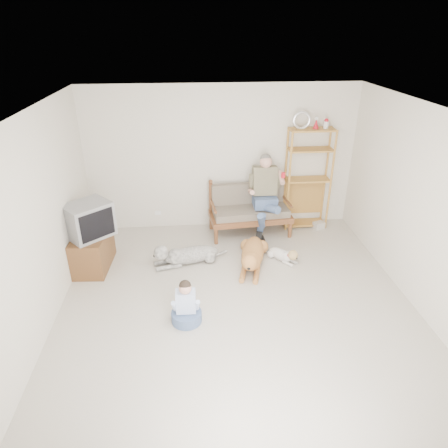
{
  "coord_description": "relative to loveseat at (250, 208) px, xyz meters",
  "views": [
    {
      "loc": [
        -0.59,
        -4.4,
        3.59
      ],
      "look_at": [
        -0.11,
        1.0,
        0.87
      ],
      "focal_mm": 32.0,
      "sensor_mm": 36.0,
      "label": 1
    }
  ],
  "objects": [
    {
      "name": "man",
      "position": [
        0.24,
        -0.21,
        0.22
      ],
      "size": [
        0.58,
        0.83,
        1.35
      ],
      "color": "#486084",
      "rests_on": "loveseat"
    },
    {
      "name": "child",
      "position": [
        -1.22,
        -2.51,
        -0.25
      ],
      "size": [
        0.41,
        0.41,
        0.65
      ],
      "rotation": [
        0.0,
        0.0,
        -0.02
      ],
      "color": "#486084",
      "rests_on": "ground"
    },
    {
      "name": "ceiling",
      "position": [
        -0.5,
        -2.38,
        2.21
      ],
      "size": [
        5.5,
        5.5,
        0.0
      ],
      "primitive_type": "plane",
      "rotation": [
        3.14,
        0.0,
        0.0
      ],
      "color": "silver",
      "rests_on": "ground"
    },
    {
      "name": "tv_stand",
      "position": [
        -2.73,
        -1.01,
        -0.19
      ],
      "size": [
        0.56,
        0.93,
        0.6
      ],
      "rotation": [
        0.0,
        0.0,
        -0.06
      ],
      "color": "brown",
      "rests_on": "ground"
    },
    {
      "name": "wall_right",
      "position": [
        2.0,
        -2.38,
        0.86
      ],
      "size": [
        0.0,
        5.5,
        5.5
      ],
      "primitive_type": "plane",
      "rotation": [
        1.57,
        0.0,
        -1.57
      ],
      "color": "beige",
      "rests_on": "ground"
    },
    {
      "name": "wall_left",
      "position": [
        -3.0,
        -2.38,
        0.86
      ],
      "size": [
        0.0,
        5.5,
        5.5
      ],
      "primitive_type": "plane",
      "rotation": [
        1.57,
        0.0,
        1.57
      ],
      "color": "beige",
      "rests_on": "ground"
    },
    {
      "name": "wall_outlet",
      "position": [
        -1.75,
        0.35,
        -0.19
      ],
      "size": [
        0.12,
        0.02,
        0.08
      ],
      "primitive_type": "cube",
      "color": "white",
      "rests_on": "ground"
    },
    {
      "name": "wall_front",
      "position": [
        -0.5,
        -5.13,
        0.86
      ],
      "size": [
        5.0,
        0.0,
        5.0
      ],
      "primitive_type": "plane",
      "rotation": [
        -1.57,
        0.0,
        0.0
      ],
      "color": "beige",
      "rests_on": "ground"
    },
    {
      "name": "golden_retriever",
      "position": [
        -0.13,
        -1.2,
        -0.3
      ],
      "size": [
        0.6,
        1.45,
        0.45
      ],
      "rotation": [
        0.0,
        0.0,
        -0.25
      ],
      "color": "#A46B39",
      "rests_on": "ground"
    },
    {
      "name": "crt_tv",
      "position": [
        -2.7,
        -1.06,
        0.39
      ],
      "size": [
        0.84,
        0.83,
        0.55
      ],
      "rotation": [
        0.0,
        0.0,
        -0.85
      ],
      "color": "gray",
      "rests_on": "tv_stand"
    },
    {
      "name": "book_stack",
      "position": [
        1.38,
        0.01,
        -0.42
      ],
      "size": [
        0.24,
        0.21,
        0.13
      ],
      "primitive_type": "cube",
      "rotation": [
        0.0,
        0.0,
        0.36
      ],
      "color": "silver",
      "rests_on": "ground"
    },
    {
      "name": "wall_back",
      "position": [
        -0.5,
        0.37,
        0.86
      ],
      "size": [
        5.0,
        0.0,
        5.0
      ],
      "primitive_type": "plane",
      "rotation": [
        1.57,
        0.0,
        0.0
      ],
      "color": "beige",
      "rests_on": "ground"
    },
    {
      "name": "etagere",
      "position": [
        1.11,
        0.17,
        0.5
      ],
      "size": [
        0.86,
        0.38,
        2.24
      ],
      "color": "#C0863C",
      "rests_on": "ground"
    },
    {
      "name": "terrier",
      "position": [
        0.43,
        -1.12,
        -0.37
      ],
      "size": [
        0.52,
        0.57,
        0.27
      ],
      "rotation": [
        0.0,
        0.0,
        0.7
      ],
      "color": "silver",
      "rests_on": "ground"
    },
    {
      "name": "floor",
      "position": [
        -0.5,
        -2.38,
        -0.49
      ],
      "size": [
        5.5,
        5.5,
        0.0
      ],
      "primitive_type": "plane",
      "color": "beige",
      "rests_on": "ground"
    },
    {
      "name": "loveseat",
      "position": [
        0.0,
        0.0,
        0.0
      ],
      "size": [
        1.56,
        0.83,
        0.95
      ],
      "rotation": [
        0.0,
        0.0,
        0.09
      ],
      "color": "brown",
      "rests_on": "ground"
    },
    {
      "name": "shaggy_dog",
      "position": [
        -1.23,
        -1.05,
        -0.32
      ],
      "size": [
        1.31,
        0.54,
        0.4
      ],
      "rotation": [
        0.0,
        0.0,
        -1.32
      ],
      "color": "white",
      "rests_on": "ground"
    }
  ]
}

